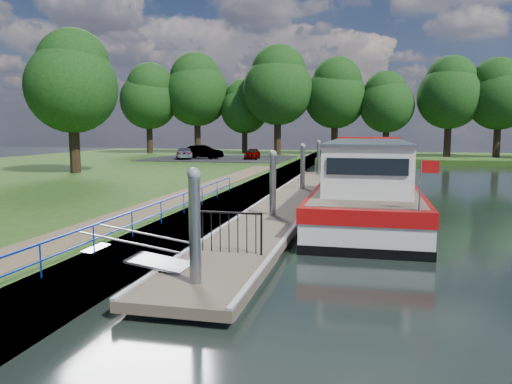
% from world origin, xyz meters
% --- Properties ---
extents(ground, '(160.00, 160.00, 0.00)m').
position_xyz_m(ground, '(0.00, 0.00, 0.00)').
color(ground, black).
rests_on(ground, ground).
extents(bank_edge, '(1.10, 90.00, 0.78)m').
position_xyz_m(bank_edge, '(-2.55, 15.00, 0.39)').
color(bank_edge, '#473D2D').
rests_on(bank_edge, ground).
extents(far_bank, '(60.00, 18.00, 0.60)m').
position_xyz_m(far_bank, '(12.00, 52.00, 0.30)').
color(far_bank, '#224313').
rests_on(far_bank, ground).
extents(footpath, '(1.60, 40.00, 0.05)m').
position_xyz_m(footpath, '(-4.40, 8.00, 0.80)').
color(footpath, brown).
rests_on(footpath, riverbank).
extents(carpark, '(14.00, 12.00, 0.06)m').
position_xyz_m(carpark, '(-11.00, 38.00, 0.81)').
color(carpark, black).
rests_on(carpark, riverbank).
extents(blue_fence, '(0.04, 18.04, 0.72)m').
position_xyz_m(blue_fence, '(-2.75, 3.00, 1.31)').
color(blue_fence, '#0C2DBF').
rests_on(blue_fence, riverbank).
extents(pontoon, '(2.50, 30.00, 0.56)m').
position_xyz_m(pontoon, '(0.00, 13.00, 0.18)').
color(pontoon, brown).
rests_on(pontoon, ground).
extents(mooring_piles, '(0.30, 27.30, 3.55)m').
position_xyz_m(mooring_piles, '(0.00, 13.00, 1.28)').
color(mooring_piles, gray).
rests_on(mooring_piles, ground).
extents(gangway, '(2.58, 1.00, 0.92)m').
position_xyz_m(gangway, '(-1.85, 0.50, 0.63)').
color(gangway, '#A5A8AD').
rests_on(gangway, ground).
extents(gate_panel, '(1.85, 0.05, 1.15)m').
position_xyz_m(gate_panel, '(-0.00, 2.20, 1.15)').
color(gate_panel, black).
rests_on(gate_panel, ground).
extents(barge, '(4.36, 21.15, 4.78)m').
position_xyz_m(barge, '(3.60, 14.39, 1.09)').
color(barge, black).
rests_on(barge, ground).
extents(horizon_trees, '(54.38, 10.03, 12.87)m').
position_xyz_m(horizon_trees, '(-1.61, 48.68, 7.95)').
color(horizon_trees, '#332316').
rests_on(horizon_trees, ground).
extents(bank_tree_a, '(6.12, 6.12, 9.72)m').
position_xyz_m(bank_tree_a, '(-15.99, 20.08, 7.02)').
color(bank_tree_a, '#332316').
rests_on(bank_tree_a, riverbank).
extents(car_a, '(1.46, 3.21, 1.07)m').
position_xyz_m(car_a, '(-7.46, 36.85, 1.37)').
color(car_a, '#999999').
rests_on(car_a, carpark).
extents(car_b, '(4.14, 1.82, 1.32)m').
position_xyz_m(car_b, '(-12.38, 36.25, 1.50)').
color(car_b, '#999999').
rests_on(car_b, carpark).
extents(car_c, '(2.78, 4.11, 1.11)m').
position_xyz_m(car_c, '(-14.02, 35.58, 1.39)').
color(car_c, '#999999').
rests_on(car_c, carpark).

